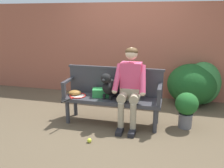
# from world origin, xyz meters

# --- Properties ---
(ground_plane) EXTENTS (40.00, 40.00, 0.00)m
(ground_plane) POSITION_xyz_m (0.00, 0.00, 0.00)
(ground_plane) COLOR brown
(brick_garden_fence) EXTENTS (8.00, 0.30, 2.11)m
(brick_garden_fence) POSITION_xyz_m (0.00, 1.72, 1.05)
(brick_garden_fence) COLOR #9E5642
(brick_garden_fence) RESTS_ON ground
(hedge_bush_mid_left) EXTENTS (1.02, 0.98, 0.87)m
(hedge_bush_mid_left) POSITION_xyz_m (1.40, 1.34, 0.43)
(hedge_bush_mid_left) COLOR #194C1E
(hedge_bush_mid_left) RESTS_ON ground
(hedge_bush_far_left) EXTENTS (0.75, 0.65, 0.91)m
(hedge_bush_far_left) POSITION_xyz_m (1.61, 1.39, 0.46)
(hedge_bush_far_left) COLOR #337538
(hedge_bush_far_left) RESTS_ON ground
(garden_bench) EXTENTS (1.67, 0.48, 0.47)m
(garden_bench) POSITION_xyz_m (0.00, 0.00, 0.40)
(garden_bench) COLOR #38383D
(garden_bench) RESTS_ON ground
(bench_backrest) EXTENTS (1.71, 0.06, 0.50)m
(bench_backrest) POSITION_xyz_m (0.00, 0.21, 0.72)
(bench_backrest) COLOR #38383D
(bench_backrest) RESTS_ON garden_bench
(bench_armrest_left_end) EXTENTS (0.06, 0.48, 0.28)m
(bench_armrest_left_end) POSITION_xyz_m (-0.80, -0.09, 0.67)
(bench_armrest_left_end) COLOR #38383D
(bench_armrest_left_end) RESTS_ON garden_bench
(bench_armrest_right_end) EXTENTS (0.06, 0.48, 0.28)m
(bench_armrest_right_end) POSITION_xyz_m (0.80, -0.09, 0.67)
(bench_armrest_right_end) COLOR #38383D
(bench_armrest_right_end) RESTS_ON garden_bench
(person_seated) EXTENTS (0.56, 0.64, 1.34)m
(person_seated) POSITION_xyz_m (0.31, -0.01, 0.74)
(person_seated) COLOR black
(person_seated) RESTS_ON ground
(dog_on_bench) EXTENTS (0.28, 0.46, 0.46)m
(dog_on_bench) POSITION_xyz_m (-0.05, -0.04, 0.70)
(dog_on_bench) COLOR black
(dog_on_bench) RESTS_ON garden_bench
(tennis_racket) EXTENTS (0.36, 0.58, 0.03)m
(tennis_racket) POSITION_xyz_m (-0.62, -0.07, 0.48)
(tennis_racket) COLOR red
(tennis_racket) RESTS_ON garden_bench
(baseball_glove) EXTENTS (0.27, 0.25, 0.09)m
(baseball_glove) POSITION_xyz_m (-0.68, -0.01, 0.51)
(baseball_glove) COLOR #9E6B2D
(baseball_glove) RESTS_ON garden_bench
(sports_bag) EXTENTS (0.32, 0.27, 0.14)m
(sports_bag) POSITION_xyz_m (-0.21, 0.04, 0.54)
(sports_bag) COLOR #2D8E42
(sports_bag) RESTS_ON garden_bench
(tennis_ball) EXTENTS (0.07, 0.07, 0.07)m
(tennis_ball) POSITION_xyz_m (-0.16, -0.74, 0.03)
(tennis_ball) COLOR #CCDB33
(tennis_ball) RESTS_ON ground
(potted_plant) EXTENTS (0.38, 0.38, 0.61)m
(potted_plant) POSITION_xyz_m (1.24, 0.14, 0.37)
(potted_plant) COLOR slate
(potted_plant) RESTS_ON ground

